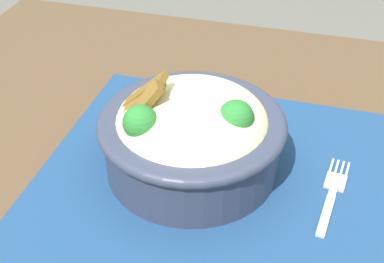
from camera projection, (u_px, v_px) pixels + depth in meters
table at (255, 231)px, 0.62m from camera, size 1.04×0.79×0.71m
placemat at (226, 176)px, 0.59m from camera, size 0.41×0.35×0.00m
bowl at (192, 133)px, 0.57m from camera, size 0.21×0.21×0.12m
fork at (332, 192)px, 0.56m from camera, size 0.03×0.12×0.00m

